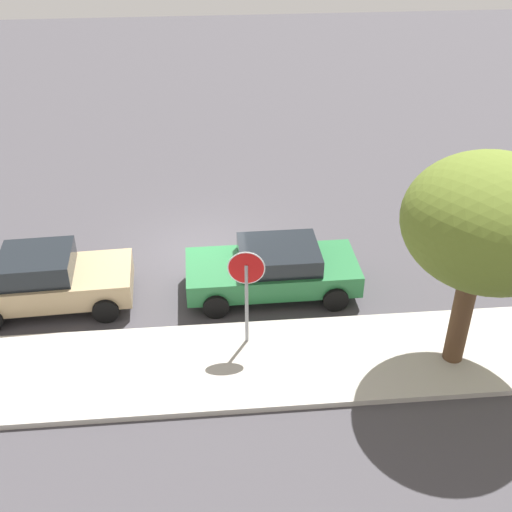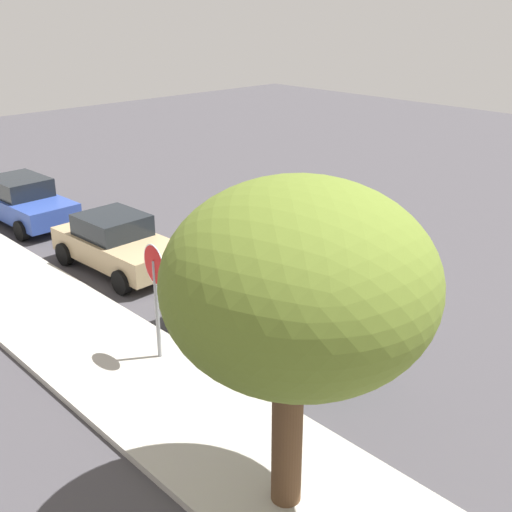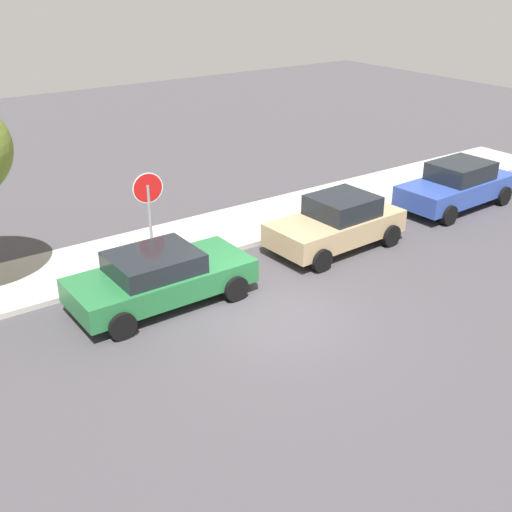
{
  "view_description": "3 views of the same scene",
  "coord_description": "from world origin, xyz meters",
  "px_view_note": "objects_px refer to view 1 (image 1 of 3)",
  "views": [
    {
      "loc": [
        -0.13,
        15.52,
        9.84
      ],
      "look_at": [
        -1.41,
        1.51,
        0.77
      ],
      "focal_mm": 45.0,
      "sensor_mm": 36.0,
      "label": 1
    },
    {
      "loc": [
        -10.56,
        10.48,
        6.92
      ],
      "look_at": [
        -0.53,
        1.03,
        1.36
      ],
      "focal_mm": 45.0,
      "sensor_mm": 36.0,
      "label": 2
    },
    {
      "loc": [
        -7.79,
        -10.36,
        7.52
      ],
      "look_at": [
        0.67,
        1.58,
        0.75
      ],
      "focal_mm": 45.0,
      "sensor_mm": 36.0,
      "label": 3
    }
  ],
  "objects_px": {
    "stop_sign": "(246,283)",
    "street_tree_near_corner": "(490,223)",
    "parked_car_green": "(273,269)",
    "parked_car_tan": "(48,279)"
  },
  "relations": [
    {
      "from": "stop_sign",
      "to": "parked_car_green",
      "type": "height_order",
      "value": "stop_sign"
    },
    {
      "from": "stop_sign",
      "to": "street_tree_near_corner",
      "type": "bearing_deg",
      "value": 167.89
    },
    {
      "from": "street_tree_near_corner",
      "to": "parked_car_tan",
      "type": "bearing_deg",
      "value": -17.81
    },
    {
      "from": "stop_sign",
      "to": "street_tree_near_corner",
      "type": "xyz_separation_m",
      "value": [
        -4.71,
        1.01,
        1.83
      ]
    },
    {
      "from": "parked_car_green",
      "to": "parked_car_tan",
      "type": "height_order",
      "value": "parked_car_tan"
    },
    {
      "from": "stop_sign",
      "to": "parked_car_tan",
      "type": "bearing_deg",
      "value": -23.08
    },
    {
      "from": "parked_car_green",
      "to": "street_tree_near_corner",
      "type": "height_order",
      "value": "street_tree_near_corner"
    },
    {
      "from": "stop_sign",
      "to": "parked_car_green",
      "type": "xyz_separation_m",
      "value": [
        -0.85,
        -2.09,
        -1.08
      ]
    },
    {
      "from": "stop_sign",
      "to": "street_tree_near_corner",
      "type": "relative_size",
      "value": 0.52
    },
    {
      "from": "stop_sign",
      "to": "street_tree_near_corner",
      "type": "distance_m",
      "value": 5.15
    }
  ]
}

